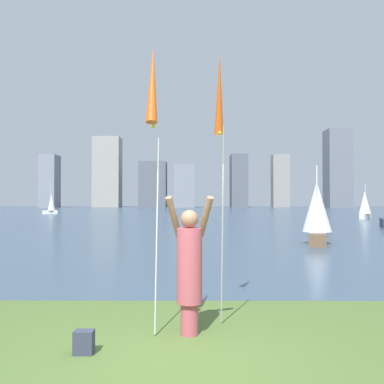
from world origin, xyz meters
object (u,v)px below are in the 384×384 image
Objects in this scene: kite_flag_right at (219,101)px; bag at (84,342)px; kite_flag_left at (153,93)px; person at (189,266)px; sailboat_0 at (317,213)px; sailboat_3 at (51,204)px; sailboat_6 at (365,205)px.

kite_flag_right is 4.34m from bag.
person is at bearing 42.35° from kite_flag_left.
kite_flag_left is at bearing -134.58° from person.
sailboat_0 is at bearing 69.45° from person.
sailboat_0 reaches higher than bag.
kite_flag_left is at bearing 21.30° from bag.
sailboat_0 is at bearing 66.71° from kite_flag_right.
kite_flag_left is 0.93× the size of kite_flag_right.
sailboat_3 is 1.24× the size of sailboat_6.
kite_flag_right reaches higher than kite_flag_left.
kite_flag_right is at bearing 65.60° from person.
kite_flag_right is at bearing 54.80° from kite_flag_left.
sailboat_3 is at bearing 109.13° from bag.
sailboat_3 reaches higher than bag.
sailboat_0 reaches higher than person.
person is 1.78m from bag.
person is 0.45× the size of sailboat_3.
kite_flag_right reaches higher than sailboat_0.
kite_flag_left is at bearing -125.20° from kite_flag_right.
sailboat_3 is (-20.52, 52.08, -2.31)m from kite_flag_right.
sailboat_3 is at bearing 156.67° from sailboat_6.
kite_flag_right is at bearing -68.49° from sailboat_3.
person is at bearing -69.32° from sailboat_3.
person is at bearing 30.28° from bag.
person is 13.81m from sailboat_0.
sailboat_3 reaches higher than sailboat_6.
bag is at bearing -70.87° from sailboat_3.
sailboat_3 reaches higher than kite_flag_left.
sailboat_0 is at bearing 62.89° from bag.
kite_flag_right reaches higher than person.
sailboat_3 is 40.77m from sailboat_6.
sailboat_6 is (11.88, 24.25, 0.05)m from sailboat_0.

